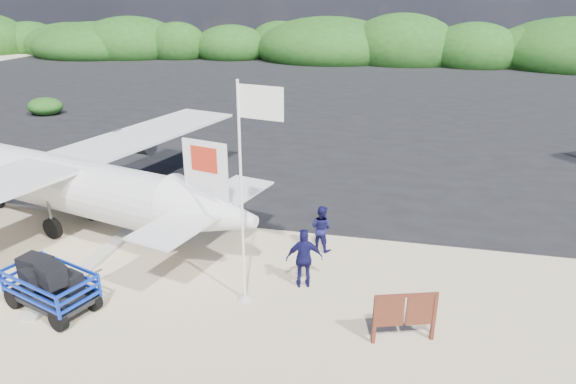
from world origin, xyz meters
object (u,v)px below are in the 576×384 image
flagpole (245,299)px  crew_c (304,258)px  baggage_cart (55,308)px  signboard (402,341)px  aircraft_large (473,111)px  aircraft_small (212,89)px  crew_b (321,228)px  crew_a (152,226)px

flagpole → crew_c: bearing=35.2°
baggage_cart → signboard: size_ratio=1.60×
aircraft_large → aircraft_small: aircraft_large is taller
signboard → baggage_cart: bearing=165.9°
baggage_cart → flagpole: 5.36m
baggage_cart → crew_b: bearing=56.3°
crew_a → aircraft_large: 28.50m
aircraft_small → baggage_cart: bearing=66.6°
flagpole → aircraft_large: (9.25, 27.65, 0.00)m
crew_a → crew_c: crew_c is taller
signboard → aircraft_small: 37.47m
flagpole → signboard: bearing=-12.1°
crew_c → aircraft_large: aircraft_large is taller
crew_a → aircraft_small: crew_a is taller
crew_b → flagpole: bearing=86.4°
crew_c → crew_b: bearing=-108.4°
aircraft_large → aircraft_small: size_ratio=2.68×
crew_a → aircraft_large: aircraft_large is taller
crew_b → aircraft_large: bearing=-86.0°
flagpole → crew_a: 4.84m
flagpole → aircraft_small: bearing=112.0°
baggage_cart → signboard: (9.61, 0.65, 0.00)m
baggage_cart → aircraft_large: bearing=82.9°
crew_c → baggage_cart: bearing=6.5°
crew_c → signboard: bearing=129.7°
aircraft_small → crew_a: bearing=70.1°
baggage_cart → signboard: 9.63m
baggage_cart → aircraft_large: size_ratio=0.16×
signboard → aircraft_small: bearing=99.9°
aircraft_large → crew_a: bearing=76.7°
crew_c → aircraft_small: crew_c is taller
aircraft_large → aircraft_small: (-22.25, 4.52, 0.00)m
flagpole → crew_a: bearing=148.8°
signboard → aircraft_small: (-17.49, 33.13, 0.00)m
crew_b → aircraft_large: 25.29m
flagpole → crew_a: flagpole is taller
baggage_cart → flagpole: flagpole is taller
signboard → crew_a: 9.27m
crew_b → aircraft_small: 32.18m
flagpole → aircraft_large: 29.16m
crew_c → aircraft_small: (-14.53, 31.09, -0.94)m
baggage_cart → flagpole: (5.12, 1.61, 0.00)m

